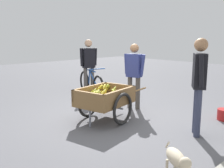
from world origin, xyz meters
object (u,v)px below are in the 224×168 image
fruit_cart (105,100)px  bicycle (91,84)px  vendor_person (134,71)px  cyclist_person (89,62)px  dog (177,159)px  bystander_person (199,78)px

fruit_cart → bicycle: size_ratio=1.09×
vendor_person → cyclist_person: 1.92m
dog → bystander_person: bearing=-158.7°
cyclist_person → vendor_person: bearing=85.6°
fruit_cart → bystander_person: 1.90m
bicycle → dog: size_ratio=2.82×
bicycle → bystander_person: size_ratio=0.96×
vendor_person → cyclist_person: size_ratio=0.95×
cyclist_person → dog: (2.14, 4.42, -0.70)m
cyclist_person → bystander_person: (0.61, 3.83, 0.05)m
vendor_person → bystander_person: 1.97m
dog → bystander_person: 1.80m
bicycle → dog: bearing=63.8°
vendor_person → bicycle: vendor_person is taller
cyclist_person → dog: cyclist_person is taller
bicycle → cyclist_person: cyclist_person is taller
bicycle → bystander_person: (0.58, 3.68, 0.67)m
fruit_cart → dog: 2.45m
dog → bicycle: bearing=-116.2°
cyclist_person → bystander_person: 3.88m
fruit_cart → vendor_person: size_ratio=1.15×
vendor_person → bystander_person: size_ratio=0.91×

